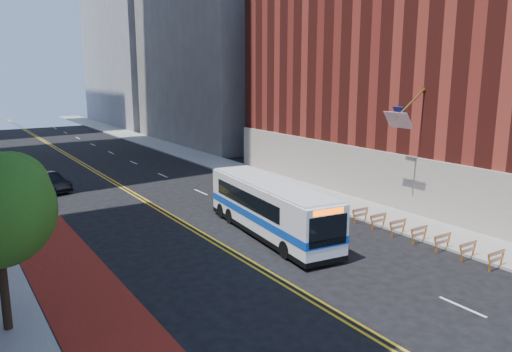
{
  "coord_description": "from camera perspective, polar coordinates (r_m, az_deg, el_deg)",
  "views": [
    {
      "loc": [
        -12.81,
        -13.41,
        9.57
      ],
      "look_at": [
        1.06,
        8.0,
        4.23
      ],
      "focal_mm": 35.0,
      "sensor_mm": 36.0,
      "label": 1
    }
  ],
  "objects": [
    {
      "name": "bus_lane_paint",
      "position": [
        44.7,
        -26.08,
        -1.75
      ],
      "size": [
        3.6,
        140.0,
        0.01
      ],
      "primitive_type": "cube",
      "color": "maroon",
      "rests_on": "ground"
    },
    {
      "name": "lane_dashes",
      "position": [
        55.18,
        -13.81,
        1.5
      ],
      "size": [
        0.14,
        98.2,
        0.01
      ],
      "color": "silver",
      "rests_on": "ground"
    },
    {
      "name": "car_a",
      "position": [
        39.73,
        -27.0,
        -2.35
      ],
      "size": [
        2.87,
        4.56,
        1.45
      ],
      "primitive_type": "imported",
      "rotation": [
        0.0,
        0.0,
        -0.29
      ],
      "color": "black",
      "rests_on": "ground"
    },
    {
      "name": "ground",
      "position": [
        20.87,
        9.92,
        -15.66
      ],
      "size": [
        160.0,
        160.0,
        0.0
      ],
      "primitive_type": "plane",
      "color": "black",
      "rests_on": "ground"
    },
    {
      "name": "center_line_inner",
      "position": [
        46.21,
        -16.34,
        -0.6
      ],
      "size": [
        0.14,
        140.0,
        0.01
      ],
      "primitive_type": "cube",
      "color": "gold",
      "rests_on": "ground"
    },
    {
      "name": "center_line_outer",
      "position": [
        46.31,
        -15.91,
        -0.55
      ],
      "size": [
        0.14,
        140.0,
        0.01
      ],
      "primitive_type": "cube",
      "color": "gold",
      "rests_on": "ground"
    },
    {
      "name": "transit_bus",
      "position": [
        29.65,
        1.56,
        -3.6
      ],
      "size": [
        3.76,
        11.93,
        3.22
      ],
      "rotation": [
        0.0,
        0.0,
        -0.1
      ],
      "color": "silver",
      "rests_on": "ground"
    },
    {
      "name": "car_b",
      "position": [
        43.93,
        -22.58,
        -0.67
      ],
      "size": [
        2.92,
        4.83,
        1.5
      ],
      "primitive_type": "imported",
      "rotation": [
        0.0,
        0.0,
        0.31
      ],
      "color": "black",
      "rests_on": "ground"
    },
    {
      "name": "sidewalk_right",
      "position": [
        50.89,
        -3.12,
        1.06
      ],
      "size": [
        4.0,
        140.0,
        0.15
      ],
      "primitive_type": "cube",
      "color": "gray",
      "rests_on": "ground"
    },
    {
      "name": "construction_barriers",
      "position": [
        29.41,
        19.3,
        -6.47
      ],
      "size": [
        1.42,
        10.91,
        1.0
      ],
      "color": "orange",
      "rests_on": "ground"
    },
    {
      "name": "brick_building",
      "position": [
        43.06,
        21.45,
        12.89
      ],
      "size": [
        18.73,
        36.0,
        22.0
      ],
      "color": "#5C1B14",
      "rests_on": "ground"
    }
  ]
}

